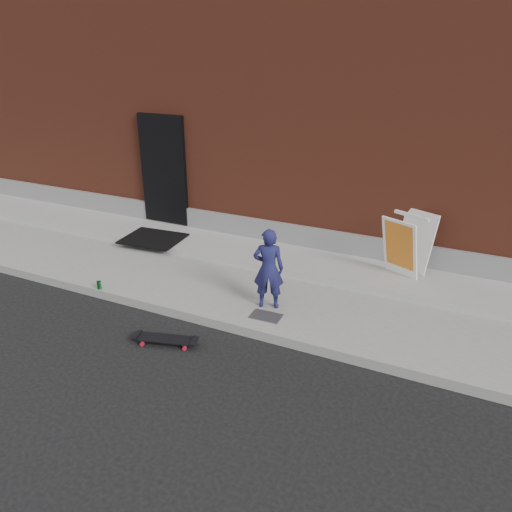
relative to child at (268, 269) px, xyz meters
The scene contains 10 objects.
ground 1.31m from the child, 137.67° to the right, with size 80.00×80.00×0.00m, color black.
sidewalk 1.31m from the child, 134.32° to the left, with size 20.00×3.00×0.15m, color gray.
apron 1.95m from the child, 114.59° to the left, with size 20.00×1.20×0.10m, color gray.
building 6.57m from the child, 97.04° to the left, with size 20.00×8.10×5.00m.
child is the anchor object (origin of this frame).
skateboard 1.79m from the child, 125.38° to the right, with size 0.91×0.45×0.10m.
pizza_sign 2.51m from the child, 48.08° to the left, with size 0.87×0.93×1.04m.
soda_can 2.85m from the child, 166.43° to the right, with size 0.07×0.07×0.14m, color #1B8B31.
doormat 3.38m from the child, 156.88° to the left, with size 1.13×0.92×0.03m, color black.
utility_plate 0.70m from the child, 71.15° to the right, with size 0.45×0.29×0.01m, color #5E5D63.
Camera 1 is at (3.46, -5.40, 3.91)m, focal length 35.00 mm.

